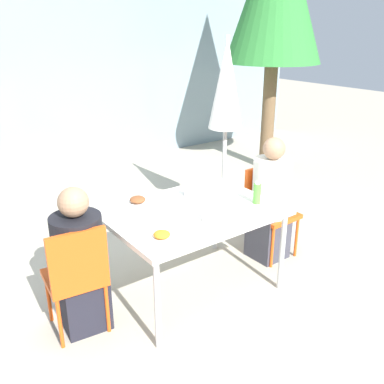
# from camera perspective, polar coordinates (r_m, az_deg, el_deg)

# --- Properties ---
(ground_plane) EXTENTS (24.00, 24.00, 0.00)m
(ground_plane) POSITION_cam_1_polar(r_m,az_deg,el_deg) (3.78, -0.00, -12.71)
(ground_plane) COLOR #B2A893
(building_facade) EXTENTS (10.00, 0.20, 3.00)m
(building_facade) POSITION_cam_1_polar(r_m,az_deg,el_deg) (6.66, -20.71, 14.79)
(building_facade) COLOR gray
(building_facade) RESTS_ON ground
(dining_table) EXTENTS (1.34, 0.99, 0.74)m
(dining_table) POSITION_cam_1_polar(r_m,az_deg,el_deg) (3.44, -0.00, -3.17)
(dining_table) COLOR silver
(dining_table) RESTS_ON ground
(chair_left) EXTENTS (0.44, 0.44, 0.87)m
(chair_left) POSITION_cam_1_polar(r_m,az_deg,el_deg) (3.14, -15.16, -10.34)
(chair_left) COLOR #E54C14
(chair_left) RESTS_ON ground
(person_left) EXTENTS (0.36, 0.36, 1.11)m
(person_left) POSITION_cam_1_polar(r_m,az_deg,el_deg) (3.21, -14.70, -9.35)
(person_left) COLOR black
(person_left) RESTS_ON ground
(chair_right) EXTENTS (0.41, 0.41, 0.87)m
(chair_right) POSITION_cam_1_polar(r_m,az_deg,el_deg) (4.17, 9.99, -1.64)
(chair_right) COLOR #E54C14
(chair_right) RESTS_ON ground
(person_right) EXTENTS (0.35, 0.35, 1.19)m
(person_right) POSITION_cam_1_polar(r_m,az_deg,el_deg) (4.07, 10.38, -1.50)
(person_right) COLOR #383842
(person_right) RESTS_ON ground
(closed_umbrella) EXTENTS (0.37, 0.37, 2.03)m
(closed_umbrella) POSITION_cam_1_polar(r_m,az_deg,el_deg) (4.58, 4.59, 13.19)
(closed_umbrella) COLOR #333333
(closed_umbrella) RESTS_ON ground
(plate_0) EXTENTS (0.24, 0.24, 0.07)m
(plate_0) POSITION_cam_1_polar(r_m,az_deg,el_deg) (3.54, -7.25, -1.24)
(plate_0) COLOR white
(plate_0) RESTS_ON dining_table
(plate_1) EXTENTS (0.21, 0.21, 0.06)m
(plate_1) POSITION_cam_1_polar(r_m,az_deg,el_deg) (2.96, -4.04, -5.92)
(plate_1) COLOR white
(plate_1) RESTS_ON dining_table
(bottle) EXTENTS (0.06, 0.06, 0.19)m
(bottle) POSITION_cam_1_polar(r_m,az_deg,el_deg) (3.54, 8.66, -0.15)
(bottle) COLOR #51A338
(bottle) RESTS_ON dining_table
(drinking_cup) EXTENTS (0.06, 0.06, 0.09)m
(drinking_cup) POSITION_cam_1_polar(r_m,az_deg,el_deg) (3.66, -0.61, 0.13)
(drinking_cup) COLOR silver
(drinking_cup) RESTS_ON dining_table
(salad_bowl) EXTENTS (0.17, 0.17, 0.06)m
(salad_bowl) POSITION_cam_1_polar(r_m,az_deg,el_deg) (3.22, 2.82, -3.33)
(salad_bowl) COLOR white
(salad_bowl) RESTS_ON dining_table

